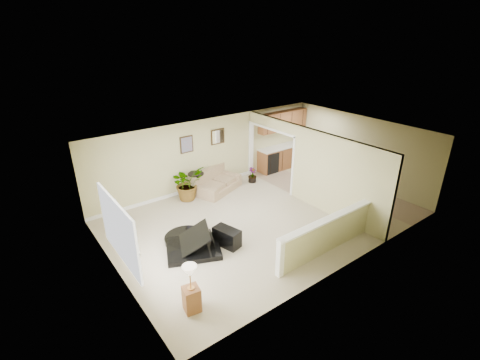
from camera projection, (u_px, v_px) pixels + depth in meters
floor at (264, 217)px, 10.68m from camera, size 9.00×9.00×0.00m
back_wall at (211, 153)px, 12.38m from camera, size 9.00×0.04×2.50m
front_wall at (350, 222)px, 7.98m from camera, size 9.00×0.04×2.50m
left_wall at (112, 229)px, 7.72m from camera, size 0.04×6.00×2.50m
right_wall at (359, 150)px, 12.64m from camera, size 0.04×6.00×2.50m
ceiling at (267, 139)px, 9.67m from camera, size 9.00×6.00×0.04m
kitchen_vinyl at (331, 190)px, 12.41m from camera, size 2.70×6.00×0.01m
interior_partition at (302, 165)px, 11.36m from camera, size 0.18×5.99×2.50m
pony_half_wall at (326, 235)px, 8.83m from camera, size 3.42×0.22×1.00m
left_window at (119, 231)px, 7.28m from camera, size 0.05×2.15×1.45m
wall_art_left at (187, 144)px, 11.63m from camera, size 0.48×0.04×0.58m
wall_mirror at (218, 137)px, 12.30m from camera, size 0.55×0.04×0.55m
kitchen_cabinets at (281, 148)px, 14.08m from camera, size 2.36×0.65×2.33m
piano at (189, 231)px, 8.94m from camera, size 1.94×1.90×1.29m
piano_bench at (227, 237)px, 9.23m from camera, size 0.55×0.81×0.49m
loveseat at (216, 180)px, 12.31m from camera, size 2.06×1.56×0.99m
accent_table at (196, 181)px, 11.92m from camera, size 0.55×0.55×0.80m
palm_plant at (187, 183)px, 11.59m from camera, size 1.16×1.04×1.18m
small_plant at (252, 176)px, 13.00m from camera, size 0.35×0.35×0.57m
lamp_stand at (191, 292)px, 7.01m from camera, size 0.38×0.38×1.10m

